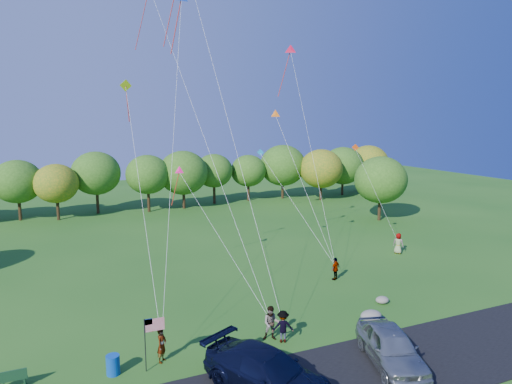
# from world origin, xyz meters

# --- Properties ---
(ground) EXTENTS (140.00, 140.00, 0.00)m
(ground) POSITION_xyz_m (0.00, 0.00, 0.00)
(ground) COLOR #215618
(ground) RESTS_ON ground
(treeline) EXTENTS (75.86, 27.51, 8.24)m
(treeline) POSITION_xyz_m (1.85, 36.09, 4.75)
(treeline) COLOR #372614
(treeline) RESTS_ON ground
(minivan_navy) EXTENTS (5.02, 6.70, 1.81)m
(minivan_navy) POSITION_xyz_m (-2.26, -3.48, 0.96)
(minivan_navy) COLOR black
(minivan_navy) RESTS_ON asphalt_lane
(minivan_silver) EXTENTS (3.57, 5.64, 1.79)m
(minivan_silver) POSITION_xyz_m (4.09, -3.81, 0.95)
(minivan_silver) COLOR gray
(minivan_silver) RESTS_ON asphalt_lane
(flyer_a) EXTENTS (0.72, 0.75, 1.72)m
(flyer_a) POSITION_xyz_m (-5.85, 0.95, 0.86)
(flyer_a) COLOR #4C4C59
(flyer_a) RESTS_ON ground
(flyer_b) EXTENTS (1.12, 1.02, 1.86)m
(flyer_b) POSITION_xyz_m (-0.01, 0.84, 0.93)
(flyer_b) COLOR #4C4C59
(flyer_b) RESTS_ON ground
(flyer_c) EXTENTS (1.27, 0.99, 1.73)m
(flyer_c) POSITION_xyz_m (0.45, 0.37, 0.87)
(flyer_c) COLOR #4C4C59
(flyer_c) RESTS_ON ground
(flyer_d) EXTENTS (1.06, 0.78, 1.67)m
(flyer_d) POSITION_xyz_m (8.26, 7.25, 0.84)
(flyer_d) COLOR #4C4C59
(flyer_d) RESTS_ON ground
(flyer_e) EXTENTS (0.96, 1.06, 1.82)m
(flyer_e) POSITION_xyz_m (16.97, 10.62, 0.91)
(flyer_e) COLOR #4C4C59
(flyer_e) RESTS_ON ground
(park_bench) EXTENTS (1.63, 0.41, 0.90)m
(park_bench) POSITION_xyz_m (-12.55, 1.30, 0.48)
(park_bench) COLOR #153B20
(park_bench) RESTS_ON ground
(trash_barrel) EXTENTS (0.62, 0.62, 0.93)m
(trash_barrel) POSITION_xyz_m (-8.17, 0.74, 0.47)
(trash_barrel) COLOR #0A40A4
(trash_barrel) RESTS_ON ground
(flag_assembly) EXTENTS (0.96, 0.62, 2.59)m
(flag_assembly) POSITION_xyz_m (-6.44, 0.39, 1.95)
(flag_assembly) COLOR black
(flag_assembly) RESTS_ON ground
(boulder_near) EXTENTS (1.30, 1.02, 0.65)m
(boulder_near) POSITION_xyz_m (6.29, 0.52, 0.33)
(boulder_near) COLOR gray
(boulder_near) RESTS_ON ground
(boulder_far) EXTENTS (0.87, 0.73, 0.46)m
(boulder_far) POSITION_xyz_m (8.59, 2.36, 0.23)
(boulder_far) COLOR slate
(boulder_far) RESTS_ON ground
(kites_aloft) EXTENTS (19.11, 9.38, 14.99)m
(kites_aloft) POSITION_xyz_m (0.58, 12.52, 17.79)
(kites_aloft) COLOR #C81661
(kites_aloft) RESTS_ON ground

